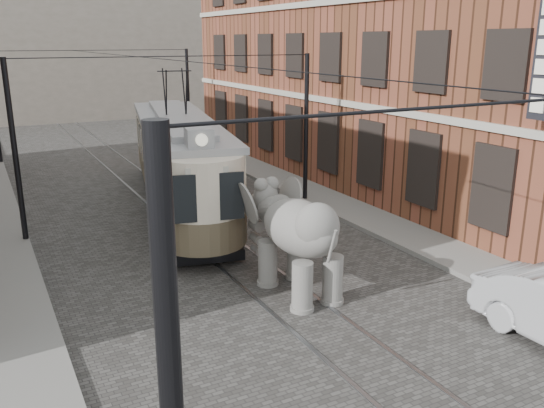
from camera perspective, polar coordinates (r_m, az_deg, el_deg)
ground at (r=16.43m, az=-1.54°, el=-7.14°), size 120.00×120.00×0.00m
tram_rails at (r=16.42m, az=-1.54°, el=-7.10°), size 1.54×80.00×0.02m
sidewalk_right at (r=19.61m, az=14.42°, el=-3.49°), size 2.00×60.00×0.15m
sidewalk_left at (r=15.00m, az=-24.86°, el=-10.79°), size 2.00×60.00×0.15m
brick_building at (r=28.63m, az=10.65°, el=14.88°), size 8.00×26.00×12.00m
distant_block at (r=53.97m, az=-21.49°, el=15.60°), size 28.00×10.00×14.00m
catenary at (r=19.95m, az=-8.52°, el=5.88°), size 11.00×30.20×6.00m
tram at (r=22.83m, az=-9.47°, el=6.37°), size 5.66×13.92×5.41m
elephant at (r=14.80m, az=2.77°, el=-3.94°), size 2.64×4.67×2.83m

